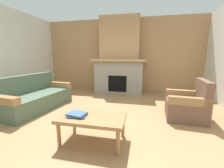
{
  "coord_description": "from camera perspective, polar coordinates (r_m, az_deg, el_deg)",
  "views": [
    {
      "loc": [
        0.86,
        -2.58,
        1.32
      ],
      "look_at": [
        0.13,
        0.79,
        0.65
      ],
      "focal_mm": 22.91,
      "sensor_mm": 36.0,
      "label": 1
    }
  ],
  "objects": [
    {
      "name": "ground",
      "position": [
        3.03,
        -5.71,
        -14.96
      ],
      "size": [
        9.0,
        9.0,
        0.0
      ],
      "primitive_type": "plane",
      "color": "#9E754C"
    },
    {
      "name": "wall_back_wood_panel",
      "position": [
        5.65,
        3.61,
        11.28
      ],
      "size": [
        6.0,
        0.12,
        2.7
      ],
      "primitive_type": "cube",
      "color": "tan",
      "rests_on": "ground"
    },
    {
      "name": "fireplace",
      "position": [
        5.28,
        2.95,
        9.28
      ],
      "size": [
        1.9,
        0.82,
        2.7
      ],
      "color": "gray",
      "rests_on": "ground"
    },
    {
      "name": "couch",
      "position": [
        4.17,
        -28.42,
        -4.77
      ],
      "size": [
        1.05,
        1.89,
        0.85
      ],
      "color": "#4C604C",
      "rests_on": "ground"
    },
    {
      "name": "armchair",
      "position": [
        3.49,
        27.96,
        -7.47
      ],
      "size": [
        0.82,
        0.82,
        0.85
      ],
      "color": "brown",
      "rests_on": "ground"
    },
    {
      "name": "coffee_table",
      "position": [
        2.28,
        -7.76,
        -13.67
      ],
      "size": [
        1.0,
        0.6,
        0.43
      ],
      "color": "#997047",
      "rests_on": "ground"
    },
    {
      "name": "book_stack_near_edge",
      "position": [
        2.28,
        -13.7,
        -11.75
      ],
      "size": [
        0.31,
        0.26,
        0.04
      ],
      "color": "#2D2D33",
      "rests_on": "coffee_table"
    }
  ]
}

